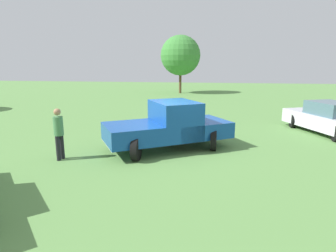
{
  "coord_description": "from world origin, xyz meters",
  "views": [
    {
      "loc": [
        -10.38,
        -1.35,
        3.2
      ],
      "look_at": [
        0.02,
        0.28,
        0.9
      ],
      "focal_mm": 30.4,
      "sensor_mm": 36.0,
      "label": 1
    }
  ],
  "objects_px": {
    "pickup_truck": "(171,125)",
    "tree_back_left": "(180,55)",
    "person_bystander": "(59,131)",
    "sedan_near": "(327,119)"
  },
  "relations": [
    {
      "from": "pickup_truck",
      "to": "tree_back_left",
      "type": "distance_m",
      "value": 21.66
    },
    {
      "from": "sedan_near",
      "to": "tree_back_left",
      "type": "height_order",
      "value": "tree_back_left"
    },
    {
      "from": "pickup_truck",
      "to": "sedan_near",
      "type": "xyz_separation_m",
      "value": [
        3.6,
        -6.86,
        -0.24
      ]
    },
    {
      "from": "person_bystander",
      "to": "sedan_near",
      "type": "bearing_deg",
      "value": 37.61
    },
    {
      "from": "pickup_truck",
      "to": "tree_back_left",
      "type": "xyz_separation_m",
      "value": [
        21.33,
        2.07,
        3.16
      ]
    },
    {
      "from": "pickup_truck",
      "to": "tree_back_left",
      "type": "height_order",
      "value": "tree_back_left"
    },
    {
      "from": "tree_back_left",
      "to": "sedan_near",
      "type": "bearing_deg",
      "value": -153.27
    },
    {
      "from": "tree_back_left",
      "to": "person_bystander",
      "type": "bearing_deg",
      "value": 176.39
    },
    {
      "from": "sedan_near",
      "to": "pickup_truck",
      "type": "bearing_deg",
      "value": 95.2
    },
    {
      "from": "sedan_near",
      "to": "tree_back_left",
      "type": "xyz_separation_m",
      "value": [
        17.73,
        8.93,
        3.41
      ]
    }
  ]
}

